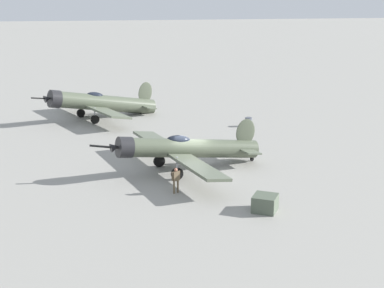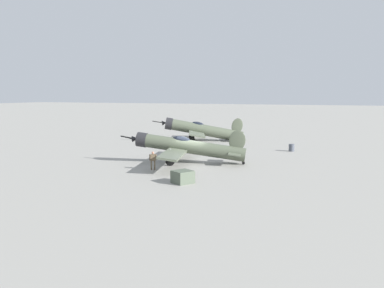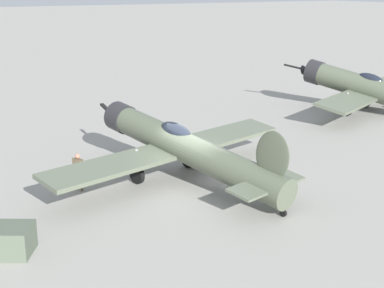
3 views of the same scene
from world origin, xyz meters
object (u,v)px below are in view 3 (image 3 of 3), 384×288
airplane_mid_apron (377,91)px  ground_crew_mechanic (78,168)px  airplane_foreground (183,147)px  equipment_crate (11,240)px

airplane_mid_apron → ground_crew_mechanic: size_ratio=7.44×
airplane_foreground → airplane_mid_apron: size_ratio=1.07×
airplane_foreground → ground_crew_mechanic: size_ratio=7.94×
ground_crew_mechanic → equipment_crate: size_ratio=0.88×
ground_crew_mechanic → equipment_crate: ground_crew_mechanic is taller
ground_crew_mechanic → equipment_crate: (-3.74, -4.37, -0.50)m
airplane_foreground → equipment_crate: size_ratio=7.01×
ground_crew_mechanic → equipment_crate: 5.77m
airplane_mid_apron → equipment_crate: size_ratio=6.57×
airplane_foreground → equipment_crate: (-7.93, -3.08, -1.09)m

